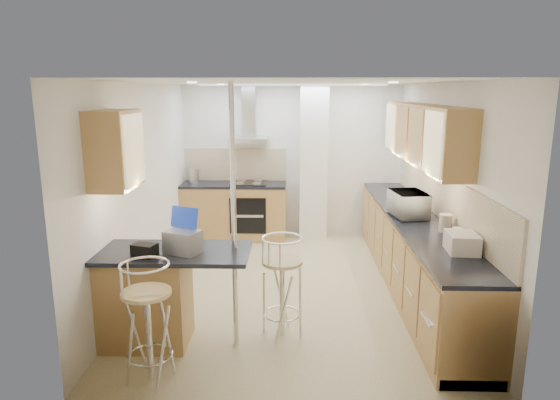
{
  "coord_description": "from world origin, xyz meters",
  "views": [
    {
      "loc": [
        0.01,
        -5.88,
        2.42
      ],
      "look_at": [
        -0.15,
        0.2,
        1.07
      ],
      "focal_mm": 32.0,
      "sensor_mm": 36.0,
      "label": 1
    }
  ],
  "objects_px": {
    "laptop": "(183,242)",
    "bar_stool_near": "(148,323)",
    "bar_stool_end": "(282,287)",
    "bread_bin": "(462,243)",
    "microwave": "(409,204)"
  },
  "relations": [
    {
      "from": "laptop",
      "to": "bar_stool_near",
      "type": "relative_size",
      "value": 0.29
    },
    {
      "from": "bar_stool_near",
      "to": "bar_stool_end",
      "type": "distance_m",
      "value": 1.37
    },
    {
      "from": "bar_stool_end",
      "to": "bread_bin",
      "type": "bearing_deg",
      "value": -52.29
    },
    {
      "from": "microwave",
      "to": "laptop",
      "type": "bearing_deg",
      "value": 113.59
    },
    {
      "from": "bar_stool_near",
      "to": "bread_bin",
      "type": "relative_size",
      "value": 3.08
    },
    {
      "from": "laptop",
      "to": "bar_stool_near",
      "type": "distance_m",
      "value": 0.81
    },
    {
      "from": "bread_bin",
      "to": "microwave",
      "type": "bearing_deg",
      "value": 101.94
    },
    {
      "from": "bar_stool_near",
      "to": "microwave",
      "type": "bearing_deg",
      "value": 33.11
    },
    {
      "from": "microwave",
      "to": "bread_bin",
      "type": "distance_m",
      "value": 1.35
    },
    {
      "from": "bread_bin",
      "to": "bar_stool_end",
      "type": "bearing_deg",
      "value": -178.81
    },
    {
      "from": "bar_stool_near",
      "to": "bread_bin",
      "type": "xyz_separation_m",
      "value": [
        2.79,
        0.75,
        0.48
      ]
    },
    {
      "from": "bar_stool_near",
      "to": "bread_bin",
      "type": "bearing_deg",
      "value": 9.31
    },
    {
      "from": "bar_stool_end",
      "to": "bread_bin",
      "type": "xyz_separation_m",
      "value": [
        1.7,
        -0.07,
        0.49
      ]
    },
    {
      "from": "laptop",
      "to": "bread_bin",
      "type": "bearing_deg",
      "value": 27.31
    },
    {
      "from": "bar_stool_end",
      "to": "microwave",
      "type": "bearing_deg",
      "value": -9.69
    }
  ]
}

